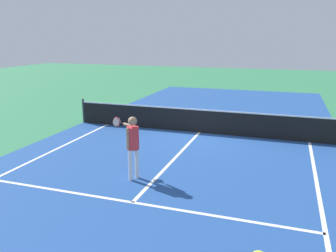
% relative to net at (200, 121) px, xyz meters
% --- Properties ---
extents(ground_plane, '(60.00, 60.00, 0.00)m').
position_rel_net_xyz_m(ground_plane, '(0.00, 0.00, -0.49)').
color(ground_plane, '#337F51').
extents(court_surface_inbounds, '(10.62, 24.40, 0.00)m').
position_rel_net_xyz_m(court_surface_inbounds, '(0.00, 0.00, -0.49)').
color(court_surface_inbounds, '#234C93').
rests_on(court_surface_inbounds, ground_plane).
extents(line_sideline_left, '(0.10, 11.89, 0.01)m').
position_rel_net_xyz_m(line_sideline_left, '(-4.11, -5.95, -0.49)').
color(line_sideline_left, white).
rests_on(line_sideline_left, ground_plane).
extents(line_sideline_right, '(0.10, 11.89, 0.01)m').
position_rel_net_xyz_m(line_sideline_right, '(4.11, -5.95, -0.49)').
color(line_sideline_right, white).
rests_on(line_sideline_right, ground_plane).
extents(line_service_near, '(8.22, 0.10, 0.01)m').
position_rel_net_xyz_m(line_service_near, '(0.00, -6.40, -0.49)').
color(line_service_near, white).
rests_on(line_service_near, ground_plane).
extents(line_center_service, '(0.10, 6.40, 0.01)m').
position_rel_net_xyz_m(line_center_service, '(0.00, -3.20, -0.49)').
color(line_center_service, white).
rests_on(line_center_service, ground_plane).
extents(net, '(10.66, 0.09, 1.07)m').
position_rel_net_xyz_m(net, '(0.00, 0.00, 0.00)').
color(net, '#33383D').
rests_on(net, ground_plane).
extents(player_near, '(1.04, 0.87, 1.72)m').
position_rel_net_xyz_m(player_near, '(-0.56, -5.11, 0.58)').
color(player_near, white).
rests_on(player_near, ground_plane).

